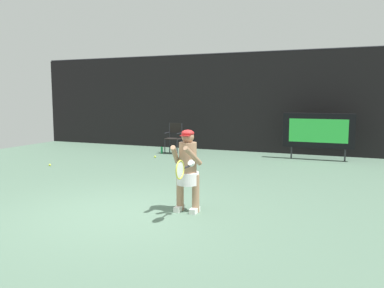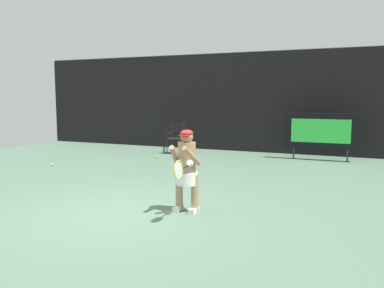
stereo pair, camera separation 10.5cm
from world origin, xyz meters
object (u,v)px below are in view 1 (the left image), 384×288
Objects in this scene: tennis_ball_loose at (50,165)px; tennis_ball_spare at (155,157)px; tennis_player at (188,168)px; umpire_chair at (174,136)px; water_bottle at (162,150)px; scoreboard at (318,131)px; tennis_racket at (181,170)px.

tennis_ball_spare is (2.12, 2.59, 0.00)m from tennis_ball_loose.
tennis_player is 21.35× the size of tennis_ball_spare.
umpire_chair is at bearing 82.76° from tennis_ball_spare.
tennis_player is (3.66, -6.24, 0.66)m from water_bottle.
tennis_player is (-1.63, -6.85, -0.16)m from scoreboard.
tennis_ball_loose is (-2.27, -3.77, -0.58)m from umpire_chair.
umpire_chair is at bearing 58.96° from tennis_ball_loose.
tennis_racket is 8.85× the size of tennis_ball_loose.
tennis_racket is (3.81, -6.87, 0.75)m from water_bottle.
tennis_racket is at bearing -58.84° from tennis_ball_spare.
umpire_chair is 4.08× the size of water_bottle.
water_bottle is at bearing -173.48° from scoreboard.
tennis_racket is at bearing -30.15° from tennis_ball_loose.
tennis_player reaches higher than tennis_ball_spare.
tennis_ball_loose is (-5.53, 2.67, -0.75)m from tennis_player.
tennis_racket reaches higher than tennis_ball_loose.
tennis_ball_loose is at bearing 136.32° from tennis_racket.
tennis_player is (3.26, -6.44, 0.17)m from umpire_chair.
tennis_racket is 6.93m from tennis_ball_spare.
water_bottle reaches higher than tennis_ball_spare.
tennis_ball_loose is (-1.87, -3.57, -0.09)m from water_bottle.
tennis_ball_loose is (-5.68, 3.30, -0.84)m from tennis_racket.
tennis_ball_spare is (-3.41, 5.26, -0.75)m from tennis_player.
umpire_chair reaches higher than tennis_ball_spare.
tennis_racket is 8.85× the size of tennis_ball_spare.
umpire_chair is 15.88× the size of tennis_ball_loose.
tennis_ball_loose is at bearing -117.66° from water_bottle.
water_bottle is (-5.29, -0.61, -0.82)m from scoreboard.
tennis_ball_loose is at bearing -129.31° from tennis_ball_spare.
tennis_ball_spare is at bearing 107.63° from tennis_racket.
scoreboard is 1.52× the size of tennis_player.
tennis_ball_loose is at bearing -149.76° from scoreboard.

